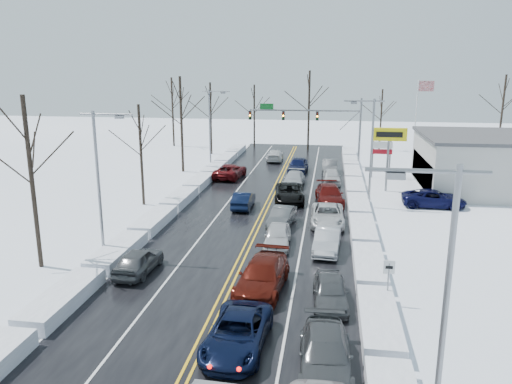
% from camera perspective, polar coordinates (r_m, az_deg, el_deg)
% --- Properties ---
extents(ground, '(160.00, 160.00, 0.00)m').
position_cam_1_polar(ground, '(33.74, -0.75, -5.74)').
color(ground, white).
rests_on(ground, ground).
extents(road_surface, '(14.00, 84.00, 0.01)m').
position_cam_1_polar(road_surface, '(35.60, -0.22, -4.65)').
color(road_surface, black).
rests_on(road_surface, ground).
extents(snow_bank_left, '(1.71, 72.00, 0.77)m').
position_cam_1_polar(snow_bank_left, '(37.47, -11.82, -4.00)').
color(snow_bank_left, white).
rests_on(snow_bank_left, ground).
extents(snow_bank_right, '(1.71, 72.00, 0.77)m').
position_cam_1_polar(snow_bank_right, '(35.31, 12.11, -5.15)').
color(snow_bank_right, white).
rests_on(snow_bank_right, ground).
extents(traffic_signal_mast, '(13.28, 0.39, 8.00)m').
position_cam_1_polar(traffic_signal_mast, '(59.63, 6.95, 8.24)').
color(traffic_signal_mast, slate).
rests_on(traffic_signal_mast, ground).
extents(tires_plus_sign, '(3.20, 0.34, 6.00)m').
position_cam_1_polar(tires_plus_sign, '(48.05, 14.95, 5.90)').
color(tires_plus_sign, slate).
rests_on(tires_plus_sign, ground).
extents(used_vehicles_sign, '(2.20, 0.22, 4.65)m').
position_cam_1_polar(used_vehicles_sign, '(54.20, 14.18, 5.04)').
color(used_vehicles_sign, slate).
rests_on(used_vehicles_sign, ground).
extents(speed_limit_sign, '(0.55, 0.09, 2.35)m').
position_cam_1_polar(speed_limit_sign, '(25.48, 14.92, -9.06)').
color(speed_limit_sign, slate).
rests_on(speed_limit_sign, ground).
extents(flagpole, '(1.87, 1.20, 10.00)m').
position_cam_1_polar(flagpole, '(62.37, 17.97, 8.34)').
color(flagpole, silver).
rests_on(flagpole, ground).
extents(streetlight_se, '(3.20, 0.25, 9.00)m').
position_cam_1_polar(streetlight_se, '(14.99, 20.20, -10.98)').
color(streetlight_se, slate).
rests_on(streetlight_se, ground).
extents(streetlight_ne, '(3.20, 0.25, 9.00)m').
position_cam_1_polar(streetlight_ne, '(41.89, 12.83, 5.32)').
color(streetlight_ne, slate).
rests_on(streetlight_ne, ground).
extents(streetlight_sw, '(3.20, 0.25, 9.00)m').
position_cam_1_polar(streetlight_sw, '(31.07, -17.31, 2.06)').
color(streetlight_sw, slate).
rests_on(streetlight_sw, ground).
extents(streetlight_nw, '(3.20, 0.25, 9.00)m').
position_cam_1_polar(streetlight_nw, '(57.26, -5.12, 7.88)').
color(streetlight_nw, slate).
rests_on(streetlight_nw, ground).
extents(tree_left_b, '(4.00, 4.00, 10.00)m').
position_cam_1_polar(tree_left_b, '(30.64, -24.57, 4.45)').
color(tree_left_b, '#2D231C').
rests_on(tree_left_b, ground).
extents(tree_left_c, '(3.40, 3.40, 8.50)m').
position_cam_1_polar(tree_left_c, '(42.68, -13.12, 6.31)').
color(tree_left_c, '#2D231C').
rests_on(tree_left_c, ground).
extents(tree_left_d, '(4.20, 4.20, 10.50)m').
position_cam_1_polar(tree_left_d, '(55.93, -8.59, 9.72)').
color(tree_left_d, '#2D231C').
rests_on(tree_left_d, ground).
extents(tree_left_e, '(3.80, 3.80, 9.50)m').
position_cam_1_polar(tree_left_e, '(67.41, -5.22, 9.94)').
color(tree_left_e, '#2D231C').
rests_on(tree_left_e, ground).
extents(tree_far_a, '(4.00, 4.00, 10.00)m').
position_cam_1_polar(tree_far_a, '(75.12, -9.56, 10.50)').
color(tree_far_a, '#2D231C').
rests_on(tree_far_a, ground).
extents(tree_far_b, '(3.60, 3.60, 9.00)m').
position_cam_1_polar(tree_far_b, '(73.36, -0.20, 10.06)').
color(tree_far_b, '#2D231C').
rests_on(tree_far_b, ground).
extents(tree_far_c, '(4.40, 4.40, 11.00)m').
position_cam_1_polar(tree_far_c, '(70.49, 6.10, 10.95)').
color(tree_far_c, '#2D231C').
rests_on(tree_far_c, ground).
extents(tree_far_d, '(3.40, 3.40, 8.50)m').
position_cam_1_polar(tree_far_d, '(72.35, 14.16, 9.31)').
color(tree_far_d, '#2D231C').
rests_on(tree_far_d, ground).
extents(tree_far_e, '(4.20, 4.20, 10.50)m').
position_cam_1_polar(tree_far_e, '(75.95, 26.45, 9.54)').
color(tree_far_e, '#2D231C').
rests_on(tree_far_e, ground).
extents(queued_car_2, '(2.57, 5.24, 1.43)m').
position_cam_1_polar(queued_car_2, '(21.91, -2.14, -17.41)').
color(queued_car_2, black).
rests_on(queued_car_2, ground).
extents(queued_car_3, '(2.72, 5.76, 1.62)m').
position_cam_1_polar(queued_car_3, '(26.83, 0.73, -11.16)').
color(queued_car_3, '#491009').
rests_on(queued_car_3, ground).
extents(queued_car_4, '(1.81, 4.20, 1.41)m').
position_cam_1_polar(queued_car_4, '(33.05, 2.46, -6.18)').
color(queued_car_4, silver).
rests_on(queued_car_4, ground).
extents(queued_car_5, '(1.99, 4.35, 1.38)m').
position_cam_1_polar(queued_car_5, '(37.12, 2.95, -3.89)').
color(queued_car_5, '#434648').
rests_on(queued_car_5, ground).
extents(queued_car_6, '(3.03, 5.67, 1.51)m').
position_cam_1_polar(queued_car_6, '(43.93, 3.83, -1.04)').
color(queued_car_6, black).
rests_on(queued_car_6, ground).
extents(queued_car_7, '(2.09, 4.81, 1.38)m').
position_cam_1_polar(queued_car_7, '(49.57, 4.34, 0.70)').
color(queued_car_7, '#A8ABB0').
rests_on(queued_car_7, ground).
extents(queued_car_8, '(2.24, 5.01, 1.67)m').
position_cam_1_polar(queued_car_8, '(55.89, 4.81, 2.22)').
color(queued_car_8, black).
rests_on(queued_car_8, ground).
extents(queued_car_11, '(2.21, 5.05, 1.45)m').
position_cam_1_polar(queued_car_11, '(20.73, 7.85, -19.56)').
color(queued_car_11, '#404345').
rests_on(queued_car_11, ground).
extents(queued_car_12, '(1.90, 4.26, 1.42)m').
position_cam_1_polar(queued_car_12, '(25.64, 8.42, -12.58)').
color(queued_car_12, '#404345').
rests_on(queued_car_12, ground).
extents(queued_car_13, '(1.83, 4.53, 1.46)m').
position_cam_1_polar(queued_car_13, '(32.45, 8.09, -6.71)').
color(queued_car_13, '#ADAFB6').
rests_on(queued_car_13, ground).
extents(queued_car_14, '(2.56, 5.33, 1.46)m').
position_cam_1_polar(queued_car_14, '(37.77, 8.13, -3.69)').
color(queued_car_14, silver).
rests_on(queued_car_14, ground).
extents(queued_car_15, '(2.77, 5.64, 1.58)m').
position_cam_1_polar(queued_car_15, '(43.48, 8.34, -1.32)').
color(queued_car_15, '#470B09').
rests_on(queued_car_15, ground).
extents(queued_car_16, '(1.96, 4.36, 1.45)m').
position_cam_1_polar(queued_car_16, '(51.03, 8.60, 0.97)').
color(queued_car_16, '#BABABC').
rests_on(queued_car_16, ground).
extents(queued_car_17, '(1.65, 4.70, 1.55)m').
position_cam_1_polar(queued_car_17, '(55.73, 8.40, 2.09)').
color(queued_car_17, '#3E4043').
rests_on(queued_car_17, ground).
extents(oncoming_car_0, '(1.50, 4.21, 1.38)m').
position_cam_1_polar(oncoming_car_0, '(41.79, -1.45, -1.81)').
color(oncoming_car_0, black).
rests_on(oncoming_car_0, ground).
extents(oncoming_car_1, '(3.10, 5.68, 1.51)m').
position_cam_1_polar(oncoming_car_1, '(53.05, -2.96, 1.61)').
color(oncoming_car_1, '#530B0D').
rests_on(oncoming_car_1, ground).
extents(oncoming_car_2, '(2.09, 4.84, 1.39)m').
position_cam_1_polar(oncoming_car_2, '(62.84, 2.16, 3.59)').
color(oncoming_car_2, silver).
rests_on(oncoming_car_2, ground).
extents(oncoming_car_3, '(1.89, 4.31, 1.45)m').
position_cam_1_polar(oncoming_car_3, '(29.71, -13.20, -8.96)').
color(oncoming_car_3, '#46494C').
rests_on(oncoming_car_3, ground).
extents(parked_car_0, '(5.29, 2.56, 1.45)m').
position_cam_1_polar(parked_car_0, '(44.63, 19.58, -1.60)').
color(parked_car_0, '#0B0C33').
rests_on(parked_car_0, ground).
extents(parked_car_1, '(2.27, 4.91, 1.39)m').
position_cam_1_polar(parked_car_1, '(50.24, 22.01, -0.12)').
color(parked_car_1, '#3F4144').
rests_on(parked_car_1, ground).
extents(parked_car_2, '(2.14, 5.03, 1.70)m').
position_cam_1_polar(parked_car_2, '(54.17, 18.98, 1.12)').
color(parked_car_2, black).
rests_on(parked_car_2, ground).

